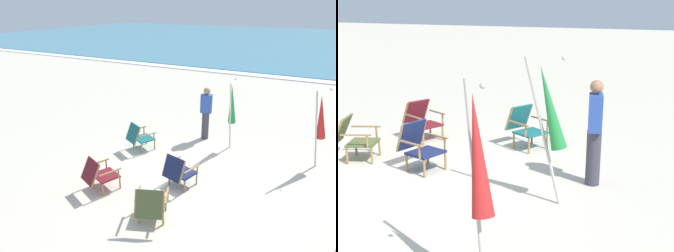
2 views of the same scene
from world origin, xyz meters
TOP-DOWN VIEW (x-y plane):
  - ground_plane at (0.00, 0.00)m, footprint 80.00×80.00m
  - beach_chair_mid_center at (-2.34, 1.00)m, footprint 0.84×0.89m
  - beach_chair_back_right at (-2.03, -1.13)m, footprint 0.82×0.90m
  - beach_chair_front_left at (-0.51, -0.20)m, footprint 0.74×0.81m
  - beach_chair_far_center at (-0.45, -1.53)m, footprint 0.80×0.89m
  - umbrella_furled_red at (2.13, 2.19)m, footprint 0.46×0.48m
  - umbrella_furled_green at (-0.06, 2.19)m, footprint 0.24×0.63m
  - person_near_chairs at (-0.96, 2.63)m, footprint 0.38×0.27m

SIDE VIEW (x-z plane):
  - ground_plane at x=0.00m, z-range 0.00..0.00m
  - beach_chair_back_right at x=-2.03m, z-range 0.03..0.82m
  - beach_chair_far_center at x=-0.45m, z-range 0.03..0.83m
  - beach_chair_mid_center at x=-2.34m, z-range 0.03..0.83m
  - beach_chair_front_left at x=-0.51m, z-range 0.02..0.84m
  - person_near_chairs at x=-0.96m, z-range 0.02..1.65m
  - umbrella_furled_green at x=-0.06m, z-range 0.32..2.39m
  - umbrella_furled_red at x=2.13m, z-range 0.32..2.41m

